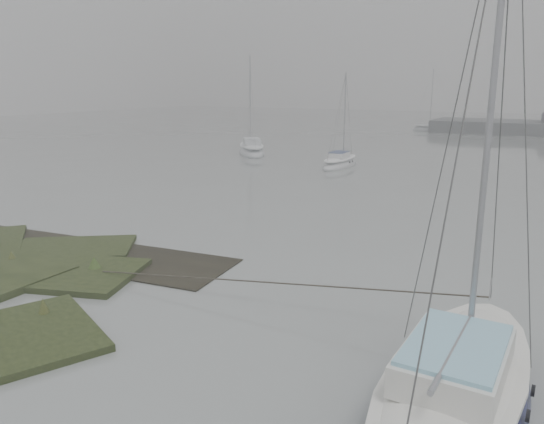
{
  "coord_description": "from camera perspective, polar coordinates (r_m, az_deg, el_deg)",
  "views": [
    {
      "loc": [
        10.65,
        -7.63,
        5.65
      ],
      "look_at": [
        2.94,
        6.32,
        1.8
      ],
      "focal_mm": 35.0,
      "sensor_mm": 36.0,
      "label": 1
    }
  ],
  "objects": [
    {
      "name": "ground",
      "position": [
        39.51,
        13.03,
        5.01
      ],
      "size": [
        160.0,
        160.0,
        0.0
      ],
      "primitive_type": "plane",
      "color": "slate",
      "rests_on": "ground"
    },
    {
      "name": "sailboat_main",
      "position": [
        10.19,
        19.01,
        -18.78
      ],
      "size": [
        2.58,
        7.26,
        10.14
      ],
      "rotation": [
        0.0,
        0.0,
        -0.03
      ],
      "color": "#12153C",
      "rests_on": "ground"
    },
    {
      "name": "sailboat_white",
      "position": [
        37.69,
        7.31,
        5.18
      ],
      "size": [
        1.65,
        4.94,
        6.97
      ],
      "rotation": [
        0.0,
        0.0,
        0.01
      ],
      "color": "silver",
      "rests_on": "ground"
    },
    {
      "name": "sailboat_far_a",
      "position": [
        44.33,
        -2.19,
        6.6
      ],
      "size": [
        5.26,
        6.07,
        8.6
      ],
      "rotation": [
        0.0,
        0.0,
        0.65
      ],
      "color": "silver",
      "rests_on": "ground"
    },
    {
      "name": "sailboat_far_c",
      "position": [
        68.75,
        17.18,
        8.48
      ],
      "size": [
        5.93,
        2.61,
        8.09
      ],
      "rotation": [
        0.0,
        0.0,
        1.44
      ],
      "color": "#9DA2A6",
      "rests_on": "ground"
    }
  ]
}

